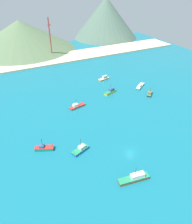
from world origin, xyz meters
The scene contains 13 objects.
ground centered at (0.00, 30.00, -0.25)m, with size 260.00×280.00×0.50m.
fishing_boat_1 centered at (24.16, 65.38, 0.92)m, with size 8.25×4.02×2.56m.
fishing_boat_2 centered at (-30.04, 16.90, 0.92)m, with size 7.73×5.12×5.66m.
fishing_boat_4 centered at (-6.46, -11.81, 1.03)m, with size 11.35×4.32×6.26m.
fishing_boat_6 centered at (38.74, 45.02, 0.72)m, with size 9.48×7.58×2.03m.
fishing_boat_7 centered at (18.35, 46.85, 1.01)m, with size 8.96×5.29×5.93m.
fishing_boat_8 centered at (37.73, 34.37, 0.77)m, with size 6.75×6.44×4.43m.
fishing_boat_9 centered at (-17.24, 9.56, 0.85)m, with size 7.87×5.11×6.16m.
fishing_boat_10 centered at (-5.86, 40.84, 0.78)m, with size 9.42×4.48×5.59m.
beach_strip centered at (0.00, 118.98, 0.60)m, with size 247.00×25.78×1.20m, color beige.
hill_central centered at (-11.19, 159.70, 13.12)m, with size 97.20×97.20×26.23m.
hill_east centered at (81.27, 166.14, 20.45)m, with size 69.88×69.88×40.90m.
radio_tower centered at (6.19, 123.75, 16.41)m, with size 3.22×2.57×32.18m.
Camera 1 is at (-39.54, -47.74, 58.75)m, focal length 33.44 mm.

